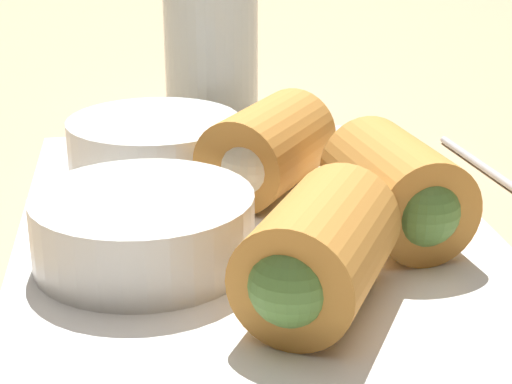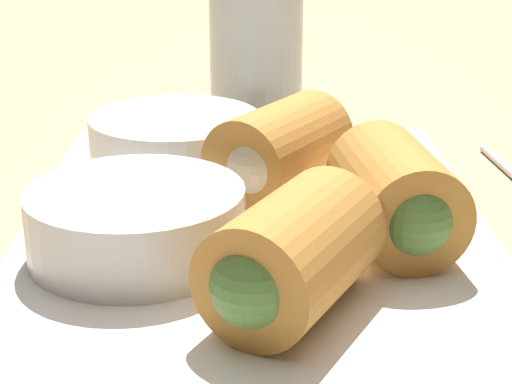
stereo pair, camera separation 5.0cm
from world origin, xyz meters
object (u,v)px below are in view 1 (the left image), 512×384
(dipping_bowl_far, at_px, (155,144))
(drinking_glass, at_px, (211,35))
(serving_plate, at_px, (256,243))
(dipping_bowl_near, at_px, (143,225))

(dipping_bowl_far, xyz_separation_m, drinking_glass, (0.17, -0.05, 0.03))
(serving_plate, relative_size, dipping_bowl_near, 3.39)
(dipping_bowl_near, height_order, dipping_bowl_far, same)
(serving_plate, distance_m, dipping_bowl_near, 0.07)
(serving_plate, bearing_deg, dipping_bowl_far, 26.75)
(serving_plate, relative_size, dipping_bowl_far, 3.39)
(serving_plate, bearing_deg, drinking_glass, -0.78)
(dipping_bowl_near, xyz_separation_m, drinking_glass, (0.29, -0.06, 0.03))
(serving_plate, relative_size, drinking_glass, 2.71)
(serving_plate, height_order, dipping_bowl_far, dipping_bowl_far)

